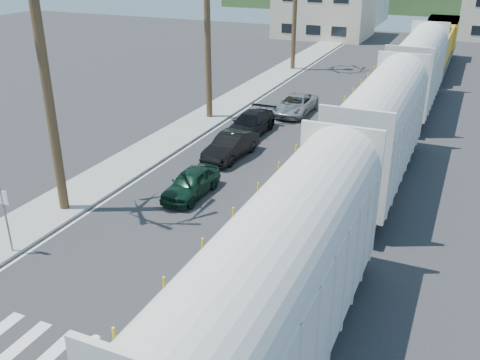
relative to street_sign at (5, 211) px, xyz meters
name	(u,v)px	position (x,y,z in m)	size (l,w,h in m)	color
ground	(134,330)	(7.30, -2.00, -1.97)	(140.00, 140.00, 0.00)	#28282B
sidewalk	(225,106)	(-1.20, 23.00, -1.90)	(3.00, 90.00, 0.15)	gray
rails	(408,117)	(12.30, 26.00, -1.94)	(1.56, 100.00, 0.06)	black
median	(310,141)	(7.30, 17.96, -1.88)	(0.45, 60.00, 0.85)	gray
lane_markings	(302,117)	(5.15, 23.00, -1.97)	(9.42, 90.00, 0.01)	silver
freight_train	(397,104)	(12.30, 18.86, 0.93)	(3.00, 60.94, 5.85)	beige
street_sign	(5,211)	(0.00, 0.00, 0.00)	(0.60, 0.08, 3.00)	slate
car_lead	(191,183)	(4.08, 7.92, -1.28)	(1.68, 4.09, 1.39)	black
car_second	(231,146)	(3.73, 13.48, -1.22)	(1.95, 4.67, 1.50)	black
car_third	(250,124)	(3.14, 17.82, -1.23)	(2.17, 5.14, 1.48)	black
car_rear	(295,104)	(4.37, 23.63, -1.26)	(2.38, 5.10, 1.41)	#959799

